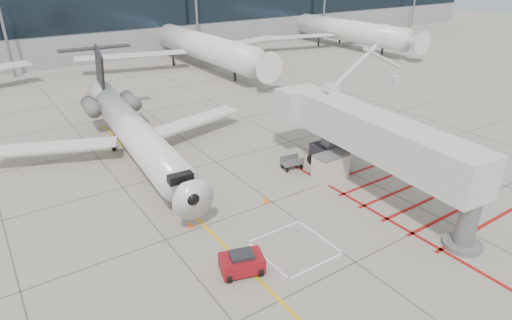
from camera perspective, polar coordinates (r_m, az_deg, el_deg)
ground_plane at (r=27.62m, az=7.10°, el=-9.10°), size 260.00×260.00×0.00m
regional_jet at (r=34.67m, az=-15.12°, el=4.61°), size 25.12×30.70×7.63m
jet_bridge at (r=30.34m, az=17.21°, el=1.50°), size 10.66×20.00×7.73m
pushback_tug at (r=23.68m, az=-1.92°, el=-13.46°), size 2.63×2.06×1.35m
baggage_cart at (r=34.81m, az=4.82°, el=-0.35°), size 1.84×1.32×1.07m
ground_power_unit at (r=33.33m, az=9.89°, el=-0.91°), size 2.63×1.54×2.07m
cone_nose at (r=27.79m, az=-8.75°, el=-8.40°), size 0.34×0.34×0.47m
cone_side at (r=30.04m, az=1.38°, el=-5.25°), size 0.38×0.38×0.52m
terminal_building at (r=90.93m, az=-18.71°, el=18.51°), size 180.00×28.00×14.00m
terminal_glass_band at (r=77.52m, az=-15.62°, el=18.70°), size 180.00×0.10×6.00m
bg_aircraft_c at (r=70.67m, az=-8.30°, el=17.17°), size 36.18×40.20×12.06m
bg_aircraft_d at (r=88.76m, az=10.90°, el=18.43°), size 35.01×38.90×11.67m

